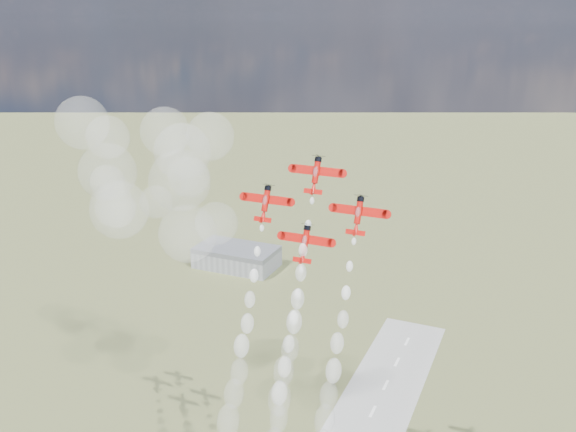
% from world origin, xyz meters
% --- Properties ---
extents(hangar, '(50.00, 28.00, 13.00)m').
position_xyz_m(hangar, '(-120.00, 180.00, 6.50)').
color(hangar, gray).
rests_on(hangar, ground).
extents(plane_lead, '(13.21, 6.26, 8.92)m').
position_xyz_m(plane_lead, '(0.17, 1.83, 113.61)').
color(plane_lead, '#BC0F09').
rests_on(plane_lead, ground).
extents(plane_left, '(13.21, 6.26, 8.92)m').
position_xyz_m(plane_left, '(-11.91, -1.54, 105.85)').
color(plane_left, '#BC0F09').
rests_on(plane_left, ground).
extents(plane_right, '(13.21, 6.26, 8.92)m').
position_xyz_m(plane_right, '(12.25, -1.54, 105.85)').
color(plane_right, '#BC0F09').
rests_on(plane_right, ground).
extents(plane_slot, '(13.21, 6.26, 8.92)m').
position_xyz_m(plane_slot, '(0.17, -4.91, 98.09)').
color(plane_slot, '#BC0F09').
rests_on(plane_slot, ground).
extents(smoke_trail_lead, '(5.15, 22.47, 46.99)m').
position_xyz_m(smoke_trail_lead, '(0.19, -15.85, 72.70)').
color(smoke_trail_lead, white).
rests_on(smoke_trail_lead, plane_lead).
extents(smoke_trail_left, '(5.19, 22.35, 46.96)m').
position_xyz_m(smoke_trail_left, '(-12.00, -19.21, 65.16)').
color(smoke_trail_left, white).
rests_on(smoke_trail_left, plane_left).
extents(smoke_trail_right, '(5.27, 22.47, 46.91)m').
position_xyz_m(smoke_trail_right, '(11.97, -19.30, 64.90)').
color(smoke_trail_right, white).
rests_on(smoke_trail_right, plane_right).
extents(smoke_trail_slot, '(5.52, 22.42, 46.97)m').
position_xyz_m(smoke_trail_slot, '(-0.03, -22.52, 57.18)').
color(smoke_trail_slot, white).
rests_on(smoke_trail_slot, plane_slot).
extents(drifted_smoke_cloud, '(67.37, 41.10, 49.41)m').
position_xyz_m(drifted_smoke_cloud, '(-67.07, 24.42, 100.62)').
color(drifted_smoke_cloud, white).
rests_on(drifted_smoke_cloud, ground).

